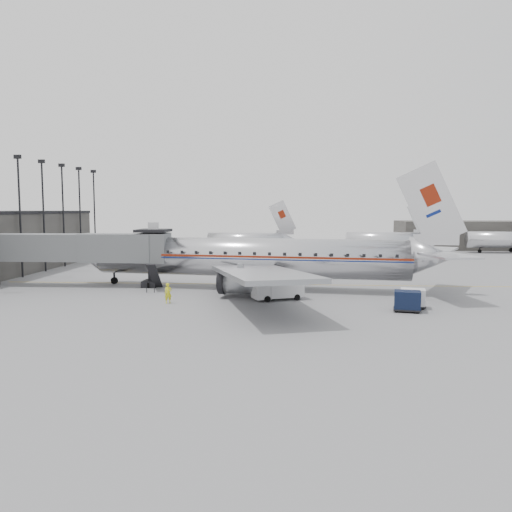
{
  "coord_description": "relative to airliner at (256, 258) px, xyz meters",
  "views": [
    {
      "loc": [
        5.92,
        -50.26,
        8.56
      ],
      "look_at": [
        2.22,
        6.53,
        3.2
      ],
      "focal_mm": 35.0,
      "sensor_mm": 36.0,
      "label": 1
    }
  ],
  "objects": [
    {
      "name": "airliner",
      "position": [
        0.0,
        0.0,
        0.0
      ],
      "size": [
        42.24,
        38.89,
        13.4
      ],
      "rotation": [
        0.0,
        0.0,
        -0.14
      ],
      "color": "silver",
      "rests_on": "ground"
    },
    {
      "name": "baggage_cart_navy",
      "position": [
        13.43,
        -11.25,
        -2.44
      ],
      "size": [
        2.52,
        2.11,
        1.74
      ],
      "rotation": [
        0.0,
        0.0,
        -0.21
      ],
      "color": "black",
      "rests_on": "ground"
    },
    {
      "name": "service_van",
      "position": [
        2.55,
        -6.49,
        -2.2
      ],
      "size": [
        5.07,
        3.47,
        2.23
      ],
      "rotation": [
        0.0,
        0.0,
        0.39
      ],
      "color": "silver",
      "rests_on": "ground"
    },
    {
      "name": "apron_line",
      "position": [
        0.54,
        3.12,
        -3.37
      ],
      "size": [
        60.0,
        0.15,
        0.01
      ],
      "primitive_type": "cube",
      "rotation": [
        0.0,
        0.0,
        1.57
      ],
      "color": "gold",
      "rests_on": "ground"
    },
    {
      "name": "jet_bridge",
      "position": [
        -19.12,
        0.79,
        0.81
      ],
      "size": [
        21.0,
        6.2,
        7.1
      ],
      "color": "#5C5F61",
      "rests_on": "ground"
    },
    {
      "name": "baggage_cart_white",
      "position": [
        14.28,
        -9.67,
        -2.48
      ],
      "size": [
        2.43,
        2.04,
        1.67
      ],
      "rotation": [
        0.0,
        0.0,
        -0.21
      ],
      "color": "silver",
      "rests_on": "ground"
    },
    {
      "name": "floodlight_masts",
      "position": [
        -29.96,
        10.12,
        4.99
      ],
      "size": [
        0.9,
        42.25,
        15.25
      ],
      "color": "black",
      "rests_on": "ground"
    },
    {
      "name": "distant_aircraft_far",
      "position": [
        45.75,
        47.12,
        -0.64
      ],
      "size": [
        16.39,
        3.2,
        10.26
      ],
      "color": "silver",
      "rests_on": "ground"
    },
    {
      "name": "distant_aircraft_mid",
      "position": [
        21.75,
        43.12,
        -0.64
      ],
      "size": [
        16.39,
        3.2,
        10.26
      ],
      "color": "silver",
      "rests_on": "ground"
    },
    {
      "name": "ground",
      "position": [
        -2.46,
        -2.88,
        -3.37
      ],
      "size": [
        160.0,
        160.0,
        0.0
      ],
      "primitive_type": "plane",
      "color": "slate",
      "rests_on": "ground"
    },
    {
      "name": "distant_aircraft_near",
      "position": [
        -4.25,
        39.12,
        -0.64
      ],
      "size": [
        16.39,
        3.2,
        10.26
      ],
      "color": "silver",
      "rests_on": "ground"
    },
    {
      "name": "ramp_worker",
      "position": [
        -7.45,
        -8.88,
        -2.44
      ],
      "size": [
        0.8,
        0.69,
        1.86
      ],
      "primitive_type": "imported",
      "rotation": [
        0.0,
        0.0,
        0.44
      ],
      "color": "yellow",
      "rests_on": "ground"
    },
    {
      "name": "hangar",
      "position": [
        42.54,
        57.12,
        -0.37
      ],
      "size": [
        30.0,
        12.0,
        6.0
      ],
      "primitive_type": "cube",
      "color": "#373532",
      "rests_on": "ground"
    }
  ]
}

